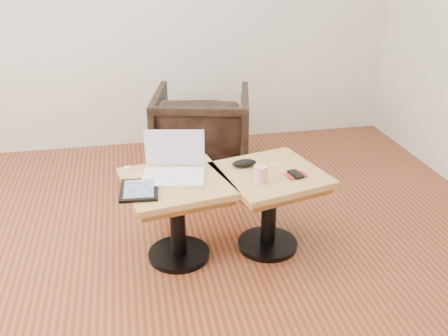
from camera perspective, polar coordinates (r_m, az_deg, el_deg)
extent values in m
cube|color=#612C10|center=(2.80, -5.07, -14.25)|extent=(4.50, 4.50, 0.01)
cylinder|color=black|center=(3.08, -5.15, -9.75)|extent=(0.37, 0.37, 0.03)
cylinder|color=black|center=(2.95, -5.33, -5.92)|extent=(0.09, 0.09, 0.45)
cube|color=olive|center=(2.85, -5.49, -2.41)|extent=(0.60, 0.60, 0.04)
cube|color=olive|center=(2.83, -5.52, -1.71)|extent=(0.66, 0.66, 0.04)
cylinder|color=black|center=(3.17, 4.99, -8.63)|extent=(0.37, 0.37, 0.03)
cylinder|color=black|center=(3.04, 5.16, -4.87)|extent=(0.09, 0.09, 0.45)
cube|color=olive|center=(2.94, 5.31, -1.43)|extent=(0.63, 0.63, 0.04)
cube|color=olive|center=(2.93, 5.34, -0.76)|extent=(0.69, 0.69, 0.04)
cube|color=white|center=(2.83, -5.80, -1.06)|extent=(0.39, 0.30, 0.02)
cube|color=silver|center=(2.86, -5.74, -0.55)|extent=(0.30, 0.17, 0.00)
cube|color=silver|center=(2.77, -5.93, -1.49)|extent=(0.10, 0.08, 0.00)
cube|color=white|center=(2.90, -5.68, 2.29)|extent=(0.35, 0.10, 0.23)
cube|color=#9B4E41|center=(2.90, -5.68, 2.29)|extent=(0.30, 0.08, 0.19)
cube|color=black|center=(2.72, -9.69, -2.49)|extent=(0.22, 0.27, 0.02)
cube|color=#191E38|center=(2.72, -9.70, -2.31)|extent=(0.18, 0.22, 0.00)
cube|color=white|center=(2.97, -10.97, -0.09)|extent=(0.04, 0.04, 0.02)
ellipsoid|color=black|center=(2.96, 2.32, 0.55)|extent=(0.15, 0.08, 0.05)
cylinder|color=#F55E7D|center=(2.77, 4.18, -0.71)|extent=(0.09, 0.09, 0.10)
sphere|color=white|center=(2.99, 5.64, 0.34)|extent=(0.01, 0.01, 0.01)
sphere|color=white|center=(3.01, 5.91, 0.48)|extent=(0.01, 0.01, 0.01)
sphere|color=white|center=(3.00, 5.29, 0.47)|extent=(0.01, 0.01, 0.01)
sphere|color=white|center=(2.99, 6.21, 0.31)|extent=(0.01, 0.01, 0.01)
sphere|color=white|center=(2.97, 5.37, 0.20)|extent=(0.01, 0.01, 0.01)
cylinder|color=white|center=(2.99, 5.64, 0.26)|extent=(0.07, 0.04, 0.00)
cube|color=maroon|center=(2.89, 8.19, -0.82)|extent=(0.14, 0.11, 0.01)
cube|color=black|center=(2.89, 8.20, -0.68)|extent=(0.08, 0.12, 0.01)
imported|color=black|center=(4.00, -2.52, 4.20)|extent=(0.88, 0.90, 0.68)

